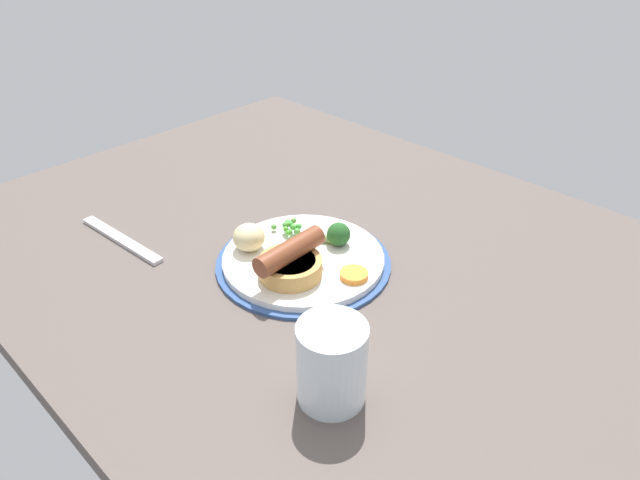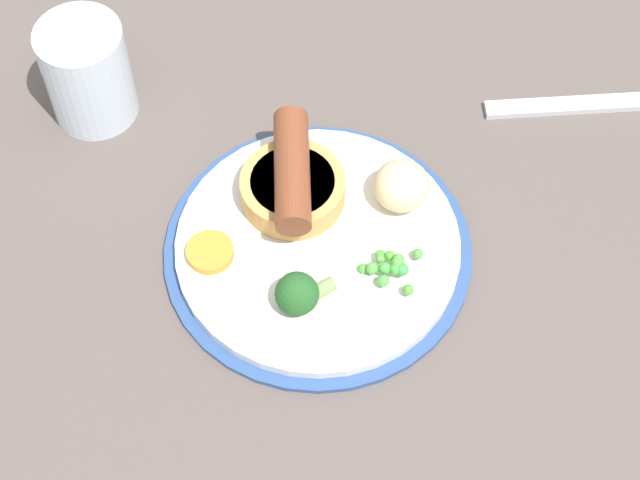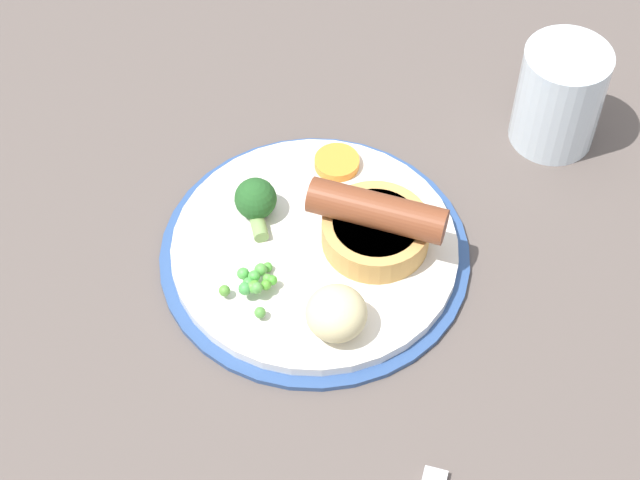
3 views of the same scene
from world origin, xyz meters
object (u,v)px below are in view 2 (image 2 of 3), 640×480
at_px(sausage_pudding, 294,183).
at_px(pea_pile, 393,266).
at_px(fork, 591,104).
at_px(broccoli_floret_near, 301,293).
at_px(dinner_plate, 316,248).
at_px(carrot_slice_1, 211,252).
at_px(potato_chunk_1, 403,186).
at_px(drinking_glass, 89,73).

bearing_deg(sausage_pudding, pea_pile, -134.50).
bearing_deg(fork, sausage_pudding, 18.27).
height_order(broccoli_floret_near, fork, broccoli_floret_near).
relative_size(dinner_plate, carrot_slice_1, 6.57).
bearing_deg(potato_chunk_1, broccoli_floret_near, 49.76).
height_order(broccoli_floret_near, drinking_glass, drinking_glass).
bearing_deg(broccoli_floret_near, sausage_pudding, -118.74).
height_order(potato_chunk_1, carrot_slice_1, potato_chunk_1).
bearing_deg(drinking_glass, broccoli_floret_near, 131.41).
distance_m(potato_chunk_1, drinking_glass, 0.28).
height_order(dinner_plate, fork, dinner_plate).
height_order(sausage_pudding, carrot_slice_1, sausage_pudding).
distance_m(sausage_pudding, carrot_slice_1, 0.08).
bearing_deg(fork, potato_chunk_1, 28.20).
height_order(dinner_plate, drinking_glass, drinking_glass).
bearing_deg(drinking_glass, sausage_pudding, 148.72).
relative_size(dinner_plate, sausage_pudding, 2.29).
xyz_separation_m(pea_pile, drinking_glass, (0.24, -0.17, 0.02)).
distance_m(sausage_pudding, potato_chunk_1, 0.08).
xyz_separation_m(sausage_pudding, drinking_glass, (0.17, -0.10, 0.01)).
relative_size(sausage_pudding, pea_pile, 2.10).
xyz_separation_m(dinner_plate, broccoli_floret_near, (0.01, 0.05, 0.02)).
distance_m(broccoli_floret_near, carrot_slice_1, 0.08).
bearing_deg(dinner_plate, broccoli_floret_near, 77.71).
bearing_deg(pea_pile, sausage_pudding, -42.80).
distance_m(pea_pile, broccoli_floret_near, 0.07).
relative_size(dinner_plate, fork, 1.34).
bearing_deg(pea_pile, potato_chunk_1, -98.18).
bearing_deg(carrot_slice_1, fork, -153.68).
relative_size(broccoli_floret_near, drinking_glass, 0.55).
height_order(pea_pile, broccoli_floret_near, broccoli_floret_near).
distance_m(broccoli_floret_near, potato_chunk_1, 0.12).
distance_m(pea_pile, carrot_slice_1, 0.14).
bearing_deg(broccoli_floret_near, carrot_slice_1, -63.89).
bearing_deg(drinking_glass, pea_pile, 144.79).
bearing_deg(fork, drinking_glass, -3.89).
bearing_deg(pea_pile, fork, -135.74).
distance_m(sausage_pudding, fork, 0.27).
relative_size(sausage_pudding, carrot_slice_1, 2.86).
height_order(pea_pile, fork, pea_pile).
xyz_separation_m(sausage_pudding, carrot_slice_1, (0.06, 0.05, -0.02)).
bearing_deg(dinner_plate, potato_chunk_1, -149.19).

